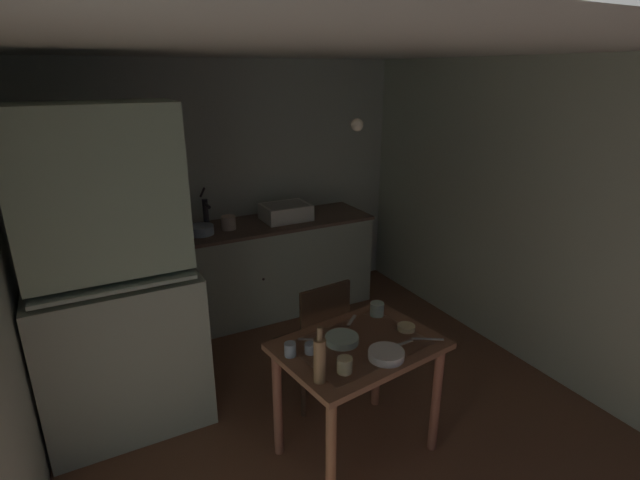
# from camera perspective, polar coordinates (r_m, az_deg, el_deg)

# --- Properties ---
(ground_plane) EXTENTS (4.75, 4.75, 0.00)m
(ground_plane) POSITION_cam_1_polar(r_m,az_deg,el_deg) (3.62, 0.41, -19.07)
(ground_plane) COLOR brown
(wall_back) EXTENTS (3.55, 0.10, 2.36)m
(wall_back) POSITION_cam_1_polar(r_m,az_deg,el_deg) (4.74, -10.74, 6.04)
(wall_back) COLOR beige
(wall_back) RESTS_ON ground
(wall_right) EXTENTS (0.10, 3.85, 2.36)m
(wall_right) POSITION_cam_1_polar(r_m,az_deg,el_deg) (4.13, 22.67, 2.90)
(wall_right) COLOR beige
(wall_right) RESTS_ON ground
(ceiling_slab) EXTENTS (3.55, 3.85, 0.10)m
(ceiling_slab) POSITION_cam_1_polar(r_m,az_deg,el_deg) (2.83, 0.53, 22.67)
(ceiling_slab) COLOR silver
(hutch_cabinet) EXTENTS (0.99, 0.54, 2.10)m
(hutch_cabinet) POSITION_cam_1_polar(r_m,az_deg,el_deg) (3.21, -23.14, -5.61)
(hutch_cabinet) COLOR #A7B7A5
(hutch_cabinet) RESTS_ON ground
(counter_cabinet) EXTENTS (1.83, 0.64, 0.91)m
(counter_cabinet) POSITION_cam_1_polar(r_m,az_deg,el_deg) (4.73, -5.06, -2.97)
(counter_cabinet) COLOR #A7B7A5
(counter_cabinet) RESTS_ON ground
(sink_basin) EXTENTS (0.44, 0.34, 0.15)m
(sink_basin) POSITION_cam_1_polar(r_m,az_deg,el_deg) (4.60, -4.09, 3.37)
(sink_basin) COLOR white
(sink_basin) RESTS_ON counter_cabinet
(hand_pump) EXTENTS (0.05, 0.27, 0.39)m
(hand_pump) POSITION_cam_1_polar(r_m,az_deg,el_deg) (4.38, -13.41, 3.29)
(hand_pump) COLOR #232328
(hand_pump) RESTS_ON counter_cabinet
(mixing_bowl_counter) EXTENTS (0.23, 0.23, 0.08)m
(mixing_bowl_counter) POSITION_cam_1_polar(r_m,az_deg,el_deg) (4.31, -13.98, 1.17)
(mixing_bowl_counter) COLOR #9EB2C6
(mixing_bowl_counter) RESTS_ON counter_cabinet
(stoneware_crock) EXTENTS (0.13, 0.13, 0.12)m
(stoneware_crock) POSITION_cam_1_polar(r_m,az_deg,el_deg) (4.38, -10.80, 2.03)
(stoneware_crock) COLOR beige
(stoneware_crock) RESTS_ON counter_cabinet
(dining_table) EXTENTS (1.00, 0.77, 0.77)m
(dining_table) POSITION_cam_1_polar(r_m,az_deg,el_deg) (2.91, 4.59, -14.30)
(dining_table) COLOR brown
(dining_table) RESTS_ON ground
(chair_far_side) EXTENTS (0.43, 0.43, 0.94)m
(chair_far_side) POSITION_cam_1_polar(r_m,az_deg,el_deg) (3.40, -0.42, -11.84)
(chair_far_side) COLOR #3C2A1E
(chair_far_side) RESTS_ON ground
(serving_bowl_wide) EXTENTS (0.20, 0.20, 0.05)m
(serving_bowl_wide) POSITION_cam_1_polar(r_m,az_deg,el_deg) (2.72, 7.86, -13.31)
(serving_bowl_wide) COLOR white
(serving_bowl_wide) RESTS_ON dining_table
(soup_bowl_small) EXTENTS (0.11, 0.11, 0.03)m
(soup_bowl_small) POSITION_cam_1_polar(r_m,az_deg,el_deg) (3.00, 10.19, -10.18)
(soup_bowl_small) COLOR beige
(soup_bowl_small) RESTS_ON dining_table
(sauce_dish) EXTENTS (0.20, 0.20, 0.04)m
(sauce_dish) POSITION_cam_1_polar(r_m,az_deg,el_deg) (2.83, 2.62, -11.69)
(sauce_dish) COLOR #ADD1C1
(sauce_dish) RESTS_ON dining_table
(mug_dark) EXTENTS (0.08, 0.08, 0.08)m
(mug_dark) POSITION_cam_1_polar(r_m,az_deg,el_deg) (2.58, 2.94, -14.60)
(mug_dark) COLOR beige
(mug_dark) RESTS_ON dining_table
(teacup_cream) EXTENTS (0.07, 0.07, 0.08)m
(teacup_cream) POSITION_cam_1_polar(r_m,az_deg,el_deg) (2.71, -3.56, -12.84)
(teacup_cream) COLOR #9EB2C6
(teacup_cream) RESTS_ON dining_table
(teacup_mint) EXTENTS (0.06, 0.06, 0.06)m
(teacup_mint) POSITION_cam_1_polar(r_m,az_deg,el_deg) (2.73, -1.15, -12.72)
(teacup_mint) COLOR #9EB2C6
(teacup_mint) RESTS_ON dining_table
(mug_tall) EXTENTS (0.09, 0.09, 0.09)m
(mug_tall) POSITION_cam_1_polar(r_m,az_deg,el_deg) (3.13, 6.78, -8.14)
(mug_tall) COLOR #ADD1C1
(mug_tall) RESTS_ON dining_table
(glass_bottle) EXTENTS (0.06, 0.06, 0.31)m
(glass_bottle) POSITION_cam_1_polar(r_m,az_deg,el_deg) (2.46, -0.03, -13.98)
(glass_bottle) COLOR olive
(glass_bottle) RESTS_ON dining_table
(table_knife) EXTENTS (0.17, 0.11, 0.00)m
(table_knife) POSITION_cam_1_polar(r_m,az_deg,el_deg) (2.94, 12.67, -11.39)
(table_knife) COLOR silver
(table_knife) RESTS_ON dining_table
(teaspoon_near_bowl) EXTENTS (0.13, 0.03, 0.00)m
(teaspoon_near_bowl) POSITION_cam_1_polar(r_m,az_deg,el_deg) (2.87, 9.83, -12.00)
(teaspoon_near_bowl) COLOR beige
(teaspoon_near_bowl) RESTS_ON dining_table
(teaspoon_by_cup) EXTENTS (0.12, 0.09, 0.00)m
(teaspoon_by_cup) POSITION_cam_1_polar(r_m,az_deg,el_deg) (2.87, -1.26, -11.71)
(teaspoon_by_cup) COLOR beige
(teaspoon_by_cup) RESTS_ON dining_table
(serving_spoon) EXTENTS (0.12, 0.11, 0.00)m
(serving_spoon) POSITION_cam_1_polar(r_m,az_deg,el_deg) (3.07, 3.80, -9.47)
(serving_spoon) COLOR beige
(serving_spoon) RESTS_ON dining_table
(pendant_bulb) EXTENTS (0.08, 0.08, 0.08)m
(pendant_bulb) POSITION_cam_1_polar(r_m,az_deg,el_deg) (3.09, 4.43, 13.47)
(pendant_bulb) COLOR #F9EFCC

